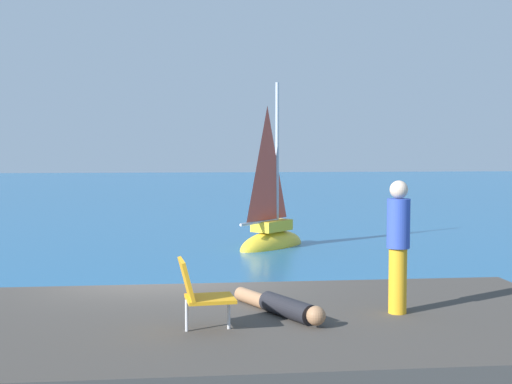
{
  "coord_description": "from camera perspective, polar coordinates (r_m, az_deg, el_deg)",
  "views": [
    {
      "loc": [
        0.33,
        -10.89,
        3.09
      ],
      "look_at": [
        2.39,
        8.11,
        1.89
      ],
      "focal_mm": 47.88,
      "sensor_mm": 36.0,
      "label": 1
    }
  ],
  "objects": [
    {
      "name": "ground_plane",
      "position": [
        11.32,
        -7.8,
        -12.27
      ],
      "size": [
        160.0,
        160.0,
        0.0
      ],
      "primitive_type": "plane",
      "color": "#236093"
    },
    {
      "name": "beach_chair",
      "position": [
        7.59,
        -4.73,
        -8.24
      ],
      "size": [
        0.64,
        0.54,
        0.8
      ],
      "rotation": [
        0.0,
        0.0,
        0.11
      ],
      "color": "orange",
      "rests_on": "shore_ledge"
    },
    {
      "name": "shore_ledge",
      "position": [
        8.44,
        0.52,
        -13.94
      ],
      "size": [
        7.93,
        4.19,
        1.09
      ],
      "primitive_type": "cube",
      "rotation": [
        0.0,
        0.0,
        0.0
      ],
      "color": "#423D38",
      "rests_on": "ground"
    },
    {
      "name": "boulder_seaward",
      "position": [
        10.49,
        -10.47,
        -13.59
      ],
      "size": [
        1.29,
        1.45,
        0.75
      ],
      "primitive_type": "cube",
      "rotation": [
        0.02,
        0.1,
        1.97
      ],
      "color": "#41393D",
      "rests_on": "ground"
    },
    {
      "name": "boulder_inland",
      "position": [
        11.07,
        14.74,
        -12.73
      ],
      "size": [
        1.73,
        1.92,
        1.09
      ],
      "primitive_type": "cube",
      "rotation": [
        -0.11,
        0.14,
        1.02
      ],
      "color": "#3C4136",
      "rests_on": "ground"
    },
    {
      "name": "person_standing",
      "position": [
        8.46,
        11.79,
        -4.17
      ],
      "size": [
        0.28,
        0.28,
        1.62
      ],
      "rotation": [
        0.0,
        0.0,
        5.75
      ],
      "color": "gold",
      "rests_on": "shore_ledge"
    },
    {
      "name": "sailboat_near",
      "position": [
        21.58,
        1.3,
        -3.8
      ],
      "size": [
        2.8,
        2.88,
        5.7
      ],
      "rotation": [
        0.0,
        0.0,
        0.81
      ],
      "color": "yellow",
      "rests_on": "ground"
    },
    {
      "name": "person_sunbather",
      "position": [
        8.31,
        2.16,
        -9.5
      ],
      "size": [
        0.91,
        1.63,
        0.25
      ],
      "rotation": [
        0.0,
        0.0,
        2.03
      ],
      "color": "black",
      "rests_on": "shore_ledge"
    }
  ]
}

